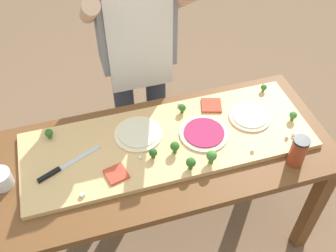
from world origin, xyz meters
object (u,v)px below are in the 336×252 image
object	(u,v)px
broccoli_floret_center_left	(49,133)
cheese_crumble_d	(140,158)
broccoli_floret_back_mid	(264,87)
cheese_crumble_c	(82,195)
broccoli_floret_front_right	(153,153)
broccoli_floret_center_right	(191,163)
broccoli_floret_back_right	(175,147)
cheese_crumble_f	(295,134)
cheese_crumble_e	(287,137)
pizza_whole_cheese_artichoke	(138,134)
broccoli_floret_front_left	(293,115)
pizza_whole_beet_magenta	(204,133)
pizza_whole_white_garlic	(250,117)
prep_table	(165,165)
cheese_crumble_b	(253,150)
sauce_jar	(298,151)
pizza_slice_far_left	(116,174)
chefs_knife	(61,168)
broccoli_floret_back_left	(212,156)
broccoli_floret_front_mid	(182,108)
flour_cup	(1,180)
pizza_slice_center	(211,105)
cook_center	(137,46)
cheese_crumble_a	(180,104)

from	to	relation	value
broccoli_floret_center_left	cheese_crumble_d	xyz separation A→B (m)	(0.39, -0.25, -0.03)
broccoli_floret_back_mid	cheese_crumble_c	xyz separation A→B (m)	(-1.04, -0.40, -0.02)
broccoli_floret_front_right	broccoli_floret_center_right	size ratio (longest dim) A/B	0.85
broccoli_floret_back_right	cheese_crumble_d	bearing A→B (deg)	176.65
broccoli_floret_back_right	broccoli_floret_center_left	size ratio (longest dim) A/B	1.22
broccoli_floret_center_right	cheese_crumble_f	bearing A→B (deg)	4.28
cheese_crumble_d	cheese_crumble_e	bearing A→B (deg)	-6.35
pizza_whole_cheese_artichoke	broccoli_floret_center_left	world-z (taller)	broccoli_floret_center_left
broccoli_floret_front_left	pizza_whole_beet_magenta	bearing A→B (deg)	175.88
broccoli_floret_center_right	cheese_crumble_e	world-z (taller)	broccoli_floret_center_right
pizza_whole_beet_magenta	broccoli_floret_front_right	distance (m)	0.28
cheese_crumble_d	broccoli_floret_front_right	bearing A→B (deg)	-10.34
broccoli_floret_center_right	broccoli_floret_back_mid	world-z (taller)	broccoli_floret_center_right
broccoli_floret_back_right	cheese_crumble_e	bearing A→B (deg)	-7.25
pizza_whole_white_garlic	broccoli_floret_center_right	world-z (taller)	broccoli_floret_center_right
prep_table	pizza_whole_beet_magenta	xyz separation A→B (m)	(0.21, 0.02, 0.15)
broccoli_floret_front_left	cheese_crumble_b	xyz separation A→B (m)	(-0.28, -0.13, -0.02)
broccoli_floret_front_right	sauce_jar	xyz separation A→B (m)	(0.63, -0.20, 0.02)
pizza_slice_far_left	sauce_jar	xyz separation A→B (m)	(0.81, -0.15, 0.05)
broccoli_floret_center_right	broccoli_floret_back_right	distance (m)	0.12
broccoli_floret_back_mid	cheese_crumble_f	size ratio (longest dim) A/B	2.02
chefs_knife	cheese_crumble_c	distance (m)	0.19
prep_table	broccoli_floret_back_left	xyz separation A→B (m)	(0.18, -0.15, 0.19)
broccoli_floret_front_right	broccoli_floret_back_right	bearing A→B (deg)	0.71
broccoli_floret_front_mid	cheese_crumble_d	xyz separation A→B (m)	(-0.28, -0.23, -0.02)
broccoli_floret_center_right	flour_cup	distance (m)	0.84
prep_table	chefs_knife	xyz separation A→B (m)	(-0.48, 0.00, 0.15)
pizza_slice_center	cheese_crumble_f	world-z (taller)	cheese_crumble_f
pizza_slice_center	broccoli_floret_back_mid	distance (m)	0.32
chefs_knife	broccoli_floret_center_right	xyz separation A→B (m)	(0.56, -0.16, 0.03)
pizza_slice_center	broccoli_floret_back_left	bearing A→B (deg)	-111.25
sauce_jar	cook_center	size ratio (longest dim) A/B	0.09
broccoli_floret_back_left	cheese_crumble_b	distance (m)	0.21
broccoli_floret_back_mid	pizza_slice_far_left	bearing A→B (deg)	-159.55
broccoli_floret_center_right	broccoli_floret_front_right	bearing A→B (deg)	143.45
sauce_jar	cook_center	distance (m)	0.99
chefs_knife	cheese_crumble_b	world-z (taller)	chefs_knife
pizza_slice_far_left	broccoli_floret_front_mid	world-z (taller)	broccoli_floret_front_mid
pizza_whole_cheese_artichoke	broccoli_floret_center_left	bearing A→B (deg)	165.97
broccoli_floret_front_left	cook_center	size ratio (longest dim) A/B	0.03
pizza_slice_far_left	cheese_crumble_d	bearing A→B (deg)	25.88
pizza_whole_white_garlic	broccoli_floret_center_right	size ratio (longest dim) A/B	3.35
prep_table	pizza_whole_white_garlic	distance (m)	0.50
pizza_whole_white_garlic	cheese_crumble_a	distance (m)	0.36
cheese_crumble_c	prep_table	bearing A→B (deg)	22.23
broccoli_floret_back_mid	cook_center	distance (m)	0.72
sauce_jar	broccoli_floret_center_right	bearing A→B (deg)	169.65
cheese_crumble_b	sauce_jar	size ratio (longest dim) A/B	0.09
broccoli_floret_front_left	cheese_crumble_a	bearing A→B (deg)	152.67
pizza_whole_beet_magenta	pizza_slice_far_left	distance (m)	0.47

